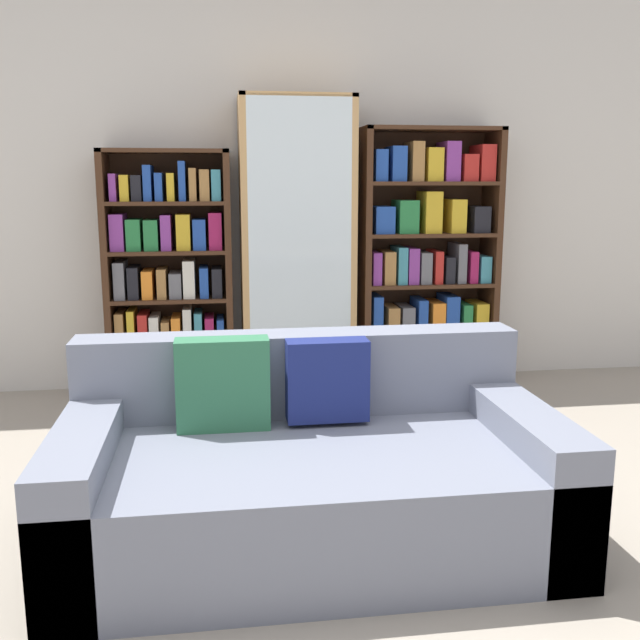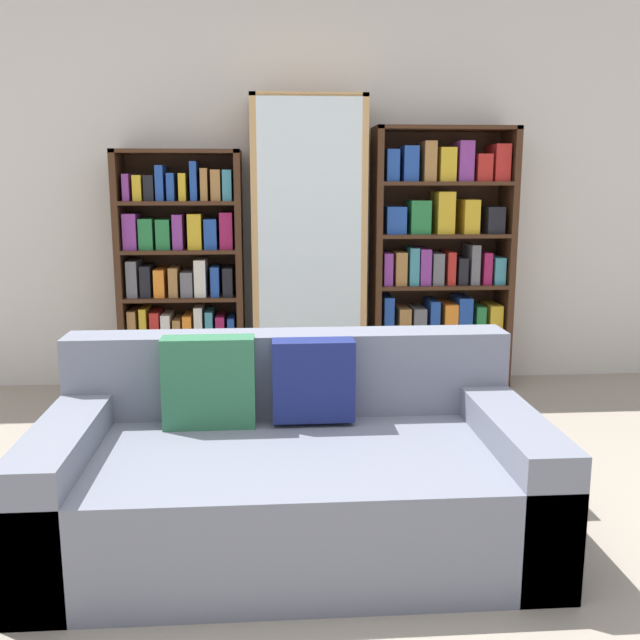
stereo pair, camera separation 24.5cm
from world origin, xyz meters
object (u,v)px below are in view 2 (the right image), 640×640
object	(u,v)px
display_cabinet	(308,249)
bookshelf_left	(182,276)
bookshelf_right	(440,264)
wine_bottle	(399,388)
couch	(291,472)

from	to	relation	value
display_cabinet	bookshelf_left	bearing A→B (deg)	178.85
display_cabinet	bookshelf_right	distance (m)	0.87
wine_bottle	couch	bearing A→B (deg)	-115.17
couch	bookshelf_right	xyz separation A→B (m)	(1.04, 2.01, 0.55)
couch	bookshelf_left	world-z (taller)	bookshelf_left
wine_bottle	display_cabinet	bearing A→B (deg)	134.29
couch	wine_bottle	size ratio (longest dim) A/B	5.26
bookshelf_right	bookshelf_left	bearing A→B (deg)	180.00
bookshelf_right	wine_bottle	bearing A→B (deg)	-123.20
couch	display_cabinet	world-z (taller)	display_cabinet
display_cabinet	bookshelf_right	xyz separation A→B (m)	(0.86, 0.02, -0.11)
couch	bookshelf_right	distance (m)	2.33
couch	display_cabinet	distance (m)	2.11
wine_bottle	bookshelf_right	bearing A→B (deg)	56.80
bookshelf_left	display_cabinet	xyz separation A→B (m)	(0.80, -0.02, 0.17)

